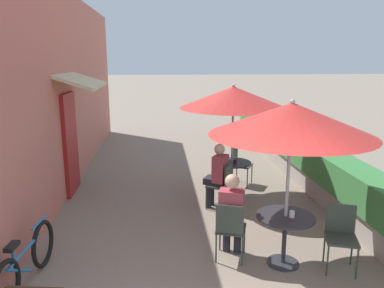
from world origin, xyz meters
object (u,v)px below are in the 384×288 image
at_px(coffee_cup_near, 292,214).
at_px(patio_table_mid, 232,171).
at_px(cafe_chair_mid_left, 223,182).
at_px(cafe_chair_near_right, 230,227).
at_px(patio_umbrella_mid, 233,97).
at_px(coffee_cup_mid, 235,161).
at_px(seated_patron_mid_left, 217,173).
at_px(bicycle_leaning, 26,263).
at_px(cafe_chair_near_left, 341,232).
at_px(seated_patron_near_right, 232,212).
at_px(patio_table_near, 285,229).
at_px(patio_umbrella_near, 292,119).
at_px(cafe_chair_mid_right, 239,162).

xyz_separation_m(coffee_cup_near, patio_table_mid, (-0.29, 2.74, -0.24)).
bearing_deg(patio_table_mid, cafe_chair_mid_left, -113.65).
height_order(cafe_chair_near_right, patio_umbrella_mid, patio_umbrella_mid).
height_order(cafe_chair_near_right, coffee_cup_near, cafe_chair_near_right).
bearing_deg(coffee_cup_mid, patio_table_mid, 112.00).
xyz_separation_m(seated_patron_mid_left, bicycle_leaning, (-2.73, -2.33, -0.35)).
bearing_deg(cafe_chair_near_right, coffee_cup_near, 3.45).
relative_size(patio_table_mid, bicycle_leaning, 0.48).
bearing_deg(seated_patron_mid_left, coffee_cup_mid, -10.85).
relative_size(patio_table_mid, seated_patron_mid_left, 0.63).
bearing_deg(seated_patron_mid_left, coffee_cup_near, -132.57).
bearing_deg(coffee_cup_mid, bicycle_leaning, -138.11).
bearing_deg(coffee_cup_near, patio_umbrella_mid, 96.01).
bearing_deg(cafe_chair_mid_left, coffee_cup_near, -134.59).
bearing_deg(patio_umbrella_mid, coffee_cup_near, -83.99).
bearing_deg(seated_patron_mid_left, patio_umbrella_mid, -2.75).
height_order(cafe_chair_near_right, coffee_cup_mid, cafe_chair_near_right).
distance_m(cafe_chair_near_left, patio_umbrella_mid, 3.36).
xyz_separation_m(seated_patron_near_right, patio_umbrella_mid, (0.47, 2.43, 1.35)).
distance_m(patio_table_near, coffee_cup_near, 0.25).
bearing_deg(patio_table_near, coffee_cup_mid, 93.93).
bearing_deg(patio_umbrella_mid, patio_table_mid, 0.00).
bearing_deg(coffee_cup_mid, patio_umbrella_near, -86.07).
distance_m(patio_umbrella_near, cafe_chair_near_right, 1.69).
distance_m(cafe_chair_near_left, bicycle_leaning, 4.08).
distance_m(cafe_chair_mid_left, cafe_chair_mid_right, 1.48).
bearing_deg(bicycle_leaning, patio_umbrella_near, 10.39).
distance_m(patio_umbrella_mid, coffee_cup_mid, 1.28).
bearing_deg(patio_umbrella_near, cafe_chair_near_right, 168.36).
bearing_deg(coffee_cup_mid, coffee_cup_near, -84.69).
distance_m(cafe_chair_mid_right, bicycle_leaning, 4.99).
relative_size(cafe_chair_near_left, bicycle_leaning, 0.53).
height_order(patio_umbrella_near, patio_table_mid, patio_umbrella_near).
relative_size(patio_umbrella_near, bicycle_leaning, 1.39).
bearing_deg(cafe_chair_near_left, bicycle_leaning, 19.19).
distance_m(patio_umbrella_near, coffee_cup_mid, 2.89).
xyz_separation_m(patio_umbrella_near, cafe_chair_mid_left, (-0.52, 2.01, -1.52)).
bearing_deg(coffee_cup_near, seated_patron_mid_left, 107.85).
height_order(cafe_chair_mid_right, bicycle_leaning, cafe_chair_mid_right).
xyz_separation_m(patio_table_mid, seated_patron_mid_left, (-0.39, -0.62, 0.16)).
height_order(patio_table_near, cafe_chair_near_right, cafe_chair_near_right).
relative_size(patio_table_near, patio_umbrella_mid, 0.34).
distance_m(coffee_cup_near, cafe_chair_mid_right, 3.43).
xyz_separation_m(seated_patron_near_right, coffee_cup_near, (0.76, -0.31, 0.07)).
relative_size(patio_table_near, seated_patron_near_right, 0.63).
relative_size(coffee_cup_near, patio_table_mid, 0.11).
relative_size(patio_umbrella_mid, coffee_cup_mid, 25.51).
height_order(patio_umbrella_near, seated_patron_mid_left, patio_umbrella_near).
xyz_separation_m(cafe_chair_near_left, cafe_chair_near_right, (-1.45, 0.30, 0.00)).
relative_size(patio_umbrella_near, seated_patron_mid_left, 1.84).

